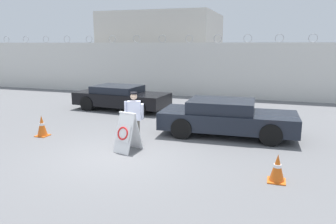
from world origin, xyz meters
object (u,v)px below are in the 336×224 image
object	(u,v)px
traffic_cone_near	(277,168)
traffic_cone_mid	(42,126)
parked_car_rear_sedan	(226,117)
parked_car_front_coupe	(121,97)
barricade_sign	(127,132)
security_guard	(134,116)

from	to	relation	value
traffic_cone_near	traffic_cone_mid	bearing A→B (deg)	168.99
traffic_cone_near	parked_car_rear_sedan	bearing A→B (deg)	115.27
traffic_cone_near	parked_car_rear_sedan	size ratio (longest dim) A/B	0.14
parked_car_front_coupe	parked_car_rear_sedan	distance (m)	6.20
barricade_sign	parked_car_front_coupe	bearing A→B (deg)	133.76
traffic_cone_mid	parked_car_rear_sedan	xyz separation A→B (m)	(5.97, 2.08, 0.27)
traffic_cone_near	parked_car_rear_sedan	xyz separation A→B (m)	(-1.68, 3.57, 0.31)
barricade_sign	traffic_cone_near	size ratio (longest dim) A/B	1.77
traffic_cone_near	traffic_cone_mid	size ratio (longest dim) A/B	0.91
traffic_cone_mid	parked_car_front_coupe	world-z (taller)	parked_car_front_coupe
traffic_cone_mid	traffic_cone_near	bearing A→B (deg)	-11.01
traffic_cone_mid	parked_car_front_coupe	xyz separation A→B (m)	(0.53, 5.04, 0.24)
security_guard	traffic_cone_near	distance (m)	4.59
traffic_cone_near	security_guard	bearing A→B (deg)	159.40
security_guard	barricade_sign	bearing A→B (deg)	-107.79
barricade_sign	traffic_cone_mid	xyz separation A→B (m)	(-3.46, 0.56, -0.22)
traffic_cone_near	traffic_cone_mid	world-z (taller)	traffic_cone_mid
security_guard	traffic_cone_mid	bearing A→B (deg)	159.04
barricade_sign	traffic_cone_near	bearing A→B (deg)	3.63
barricade_sign	parked_car_rear_sedan	size ratio (longest dim) A/B	0.25
security_guard	traffic_cone_mid	world-z (taller)	security_guard
barricade_sign	traffic_cone_mid	size ratio (longest dim) A/B	1.60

